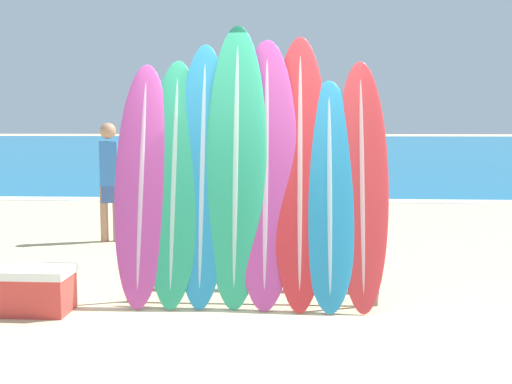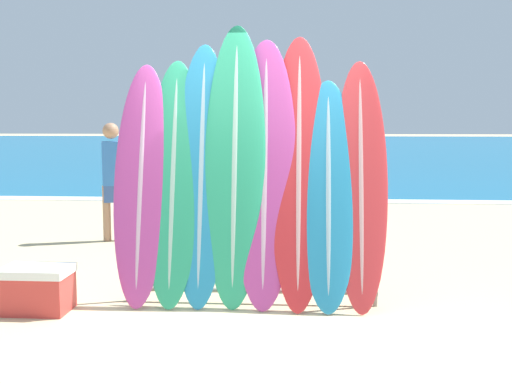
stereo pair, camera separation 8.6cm
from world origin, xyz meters
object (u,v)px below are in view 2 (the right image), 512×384
(surfboard_slot_6, at_px, (328,193))
(person_near_water, at_px, (112,177))
(surfboard_slot_7, at_px, (361,184))
(person_mid_beach, at_px, (284,164))
(surfboard_slot_1, at_px, (173,182))
(surfboard_slot_5, at_px, (299,170))
(surfboard_slot_4, at_px, (265,171))
(surfboard_slot_0, at_px, (141,183))
(surfboard_rack, at_px, (250,251))
(surfboard_slot_3, at_px, (235,164))
(surfboard_slot_2, at_px, (202,174))
(cooler_box, at_px, (37,289))

(surfboard_slot_6, distance_m, person_near_water, 4.01)
(surfboard_slot_7, xyz_separation_m, person_mid_beach, (-0.82, 5.05, -0.18))
(person_near_water, bearing_deg, surfboard_slot_7, 128.56)
(surfboard_slot_1, height_order, surfboard_slot_5, surfboard_slot_5)
(surfboard_slot_4, distance_m, person_near_water, 3.59)
(surfboard_slot_0, xyz_separation_m, surfboard_slot_6, (1.71, -0.01, -0.08))
(surfboard_slot_0, distance_m, surfboard_slot_1, 0.30)
(surfboard_slot_1, relative_size, person_near_water, 1.36)
(surfboard_rack, relative_size, surfboard_slot_3, 0.91)
(surfboard_slot_2, bearing_deg, surfboard_slot_0, -176.60)
(surfboard_slot_6, bearing_deg, surfboard_slot_0, 179.78)
(surfboard_slot_4, distance_m, surfboard_slot_6, 0.61)
(person_mid_beach, bearing_deg, surfboard_slot_5, -114.78)
(surfboard_slot_5, bearing_deg, surfboard_slot_1, -177.54)
(surfboard_slot_2, distance_m, surfboard_slot_6, 1.17)
(surfboard_slot_2, relative_size, person_near_water, 1.45)
(surfboard_slot_1, xyz_separation_m, surfboard_slot_5, (1.15, 0.05, 0.11))
(surfboard_slot_6, relative_size, cooler_box, 3.45)
(surfboard_slot_5, bearing_deg, surfboard_rack, -170.59)
(surfboard_slot_1, xyz_separation_m, surfboard_slot_7, (1.71, 0.01, -0.01))
(surfboard_slot_2, height_order, surfboard_slot_4, surfboard_slot_4)
(surfboard_slot_0, bearing_deg, cooler_box, -156.44)
(surfboard_slot_6, bearing_deg, surfboard_rack, -179.54)
(surfboard_slot_2, height_order, surfboard_slot_3, surfboard_slot_3)
(surfboard_rack, height_order, person_mid_beach, person_mid_beach)
(surfboard_slot_0, xyz_separation_m, surfboard_slot_5, (1.44, 0.06, 0.13))
(person_near_water, xyz_separation_m, cooler_box, (0.30, -3.17, -0.70))
(surfboard_slot_3, bearing_deg, surfboard_slot_0, -177.72)
(surfboard_slot_1, bearing_deg, surfboard_slot_2, 4.66)
(surfboard_slot_4, xyz_separation_m, surfboard_slot_6, (0.58, -0.05, -0.19))
(surfboard_rack, bearing_deg, surfboard_slot_7, 2.15)
(surfboard_slot_5, bearing_deg, cooler_box, -169.24)
(surfboard_rack, height_order, surfboard_slot_0, surfboard_slot_0)
(surfboard_rack, xyz_separation_m, person_mid_beach, (0.18, 5.09, 0.44))
(surfboard_slot_0, xyz_separation_m, surfboard_slot_4, (1.13, 0.04, 0.11))
(surfboard_slot_7, distance_m, person_near_water, 4.21)
(surfboard_slot_0, relative_size, person_near_water, 1.34)
(surfboard_slot_0, distance_m, surfboard_slot_6, 1.71)
(person_near_water, bearing_deg, surfboard_slot_1, 107.41)
(surfboard_slot_0, bearing_deg, person_near_water, 112.63)
(surfboard_slot_5, xyz_separation_m, cooler_box, (-2.31, -0.44, -1.04))
(person_near_water, bearing_deg, surfboard_slot_0, 102.36)
(surfboard_slot_7, bearing_deg, surfboard_slot_1, -179.54)
(person_near_water, bearing_deg, surfboard_slot_3, 116.01)
(surfboard_slot_0, bearing_deg, surfboard_slot_1, 2.30)
(surfboard_slot_1, bearing_deg, surfboard_slot_5, 2.46)
(surfboard_slot_5, relative_size, surfboard_slot_7, 1.11)
(surfboard_rack, bearing_deg, cooler_box, -168.93)
(surfboard_rack, bearing_deg, surfboard_slot_5, 9.41)
(surfboard_rack, bearing_deg, surfboard_slot_3, 161.61)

